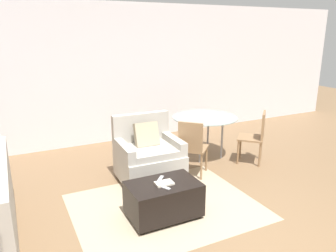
# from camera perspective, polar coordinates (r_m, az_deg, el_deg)

# --- Properties ---
(ground_plane) EXTENTS (20.00, 20.00, 0.00)m
(ground_plane) POSITION_cam_1_polar(r_m,az_deg,el_deg) (3.88, 7.88, -18.47)
(ground_plane) COLOR brown
(wall_back) EXTENTS (12.00, 0.06, 2.75)m
(wall_back) POSITION_cam_1_polar(r_m,az_deg,el_deg) (6.66, -10.10, 8.82)
(wall_back) COLOR white
(wall_back) RESTS_ON ground_plane
(area_rug) EXTENTS (2.32, 1.83, 0.01)m
(area_rug) POSITION_cam_1_polar(r_m,az_deg,el_deg) (4.38, -0.46, -13.85)
(area_rug) COLOR tan
(area_rug) RESTS_ON ground_plane
(armchair) EXTENTS (0.92, 0.84, 0.99)m
(armchair) POSITION_cam_1_polar(r_m,az_deg,el_deg) (4.95, -3.45, -5.36)
(armchair) COLOR #B2ADA3
(armchair) RESTS_ON ground_plane
(ottoman) EXTENTS (0.85, 0.55, 0.44)m
(ottoman) POSITION_cam_1_polar(r_m,az_deg,el_deg) (4.07, -0.81, -12.52)
(ottoman) COLOR black
(ottoman) RESTS_ON ground_plane
(book_stack) EXTENTS (0.22, 0.15, 0.02)m
(book_stack) POSITION_cam_1_polar(r_m,az_deg,el_deg) (3.95, -0.66, -9.92)
(book_stack) COLOR beige
(book_stack) RESTS_ON ottoman
(tv_remote_primary) EXTENTS (0.11, 0.15, 0.01)m
(tv_remote_primary) POSITION_cam_1_polar(r_m,az_deg,el_deg) (3.87, -0.60, -10.64)
(tv_remote_primary) COLOR #B7B7BC
(tv_remote_primary) RESTS_ON ottoman
(tv_remote_secondary) EXTENTS (0.13, 0.14, 0.01)m
(tv_remote_secondary) POSITION_cam_1_polar(r_m,az_deg,el_deg) (4.09, -1.31, -9.12)
(tv_remote_secondary) COLOR #B7B7BC
(tv_remote_secondary) RESTS_ON ottoman
(dining_table) EXTENTS (1.16, 1.16, 0.74)m
(dining_table) POSITION_cam_1_polar(r_m,az_deg,el_deg) (5.85, 6.43, 0.89)
(dining_table) COLOR #8C9E99
(dining_table) RESTS_ON ground_plane
(dining_chair_near_left) EXTENTS (0.59, 0.59, 0.90)m
(dining_chair_near_left) POSITION_cam_1_polar(r_m,az_deg,el_deg) (5.06, 4.17, -3.27)
(dining_chair_near_left) COLOR #93704C
(dining_chair_near_left) RESTS_ON ground_plane
(dining_chair_near_right) EXTENTS (0.59, 0.59, 0.90)m
(dining_chair_near_right) POSITION_cam_1_polar(r_m,az_deg,el_deg) (5.78, 15.12, -1.31)
(dining_chair_near_right) COLOR #93704C
(dining_chair_near_right) RESTS_ON ground_plane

